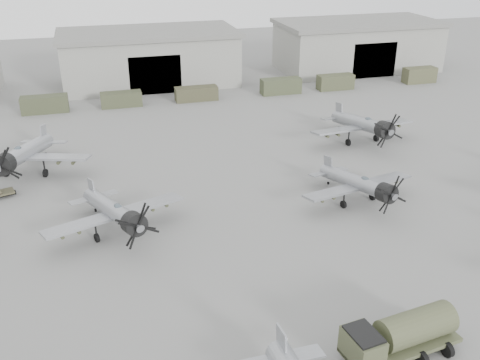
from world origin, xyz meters
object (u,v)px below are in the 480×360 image
object	(u,v)px
aircraft_far_0	(22,155)
fuel_tanker	(401,334)
aircraft_mid_1	(116,213)
aircraft_far_1	(365,125)
aircraft_mid_2	(361,184)

from	to	relation	value
aircraft_far_0	fuel_tanker	distance (m)	41.59
aircraft_mid_1	aircraft_far_1	world-z (taller)	aircraft_far_1
aircraft_mid_1	aircraft_far_1	bearing A→B (deg)	4.99
fuel_tanker	aircraft_mid_1	bearing A→B (deg)	121.38
aircraft_far_0	aircraft_far_1	xyz separation A→B (m)	(38.88, -0.89, -0.12)
aircraft_mid_1	aircraft_mid_2	xyz separation A→B (m)	(22.49, -0.33, -0.13)
aircraft_mid_2	fuel_tanker	xyz separation A→B (m)	(-6.92, -18.74, -0.43)
aircraft_far_0	fuel_tanker	size ratio (longest dim) A/B	1.77
aircraft_far_0	fuel_tanker	world-z (taller)	aircraft_far_0
aircraft_far_0	aircraft_mid_1	bearing A→B (deg)	-42.26
aircraft_mid_1	aircraft_far_0	distance (m)	17.09
fuel_tanker	aircraft_far_0	bearing A→B (deg)	117.69
aircraft_mid_2	aircraft_far_0	size ratio (longest dim) A/B	0.84
aircraft_far_1	fuel_tanker	size ratio (longest dim) A/B	1.70
aircraft_mid_2	aircraft_far_1	distance (m)	16.21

